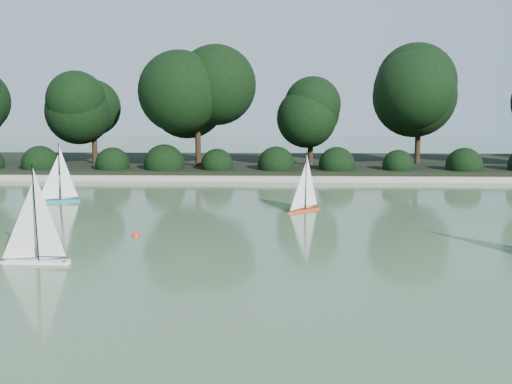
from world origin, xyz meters
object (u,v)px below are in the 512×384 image
sailboat_white_a (29,247)px  race_buoy (136,236)px  sailboat_orange (302,202)px  sailboat_teal (55,192)px

sailboat_white_a → race_buoy: (1.15, 1.91, -0.26)m
sailboat_orange → sailboat_teal: (-6.14, 1.09, 0.02)m
sailboat_teal → race_buoy: sailboat_teal is taller
sailboat_teal → race_buoy: bearing=-51.7°
sailboat_orange → race_buoy: size_ratio=10.20×
sailboat_white_a → race_buoy: 2.24m
sailboat_orange → sailboat_teal: sailboat_teal is taller
sailboat_teal → sailboat_white_a: bearing=-72.3°
sailboat_white_a → sailboat_teal: 5.94m
sailboat_white_a → sailboat_teal: bearing=107.7°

